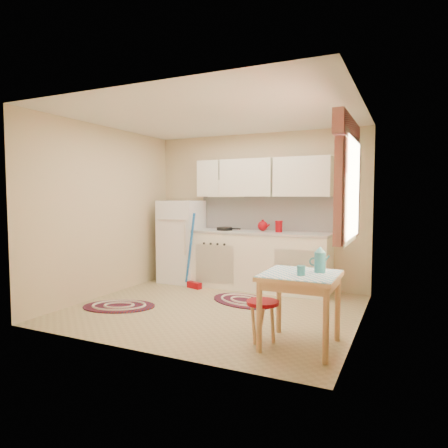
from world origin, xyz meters
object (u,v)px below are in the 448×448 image
(fridge, at_px, (181,241))
(stool, at_px, (263,321))
(base_cabinets, at_px, (258,261))
(table, at_px, (300,310))

(fridge, bearing_deg, stool, -43.44)
(base_cabinets, distance_m, stool, 2.33)
(stool, bearing_deg, fridge, 136.56)
(table, height_order, stool, table)
(table, bearing_deg, base_cabinets, 119.79)
(base_cabinets, height_order, stool, base_cabinets)
(fridge, height_order, stool, fridge)
(base_cabinets, xyz_separation_m, table, (1.22, -2.13, -0.08))
(table, relative_size, stool, 1.71)
(table, xyz_separation_m, stool, (-0.37, -0.03, -0.15))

